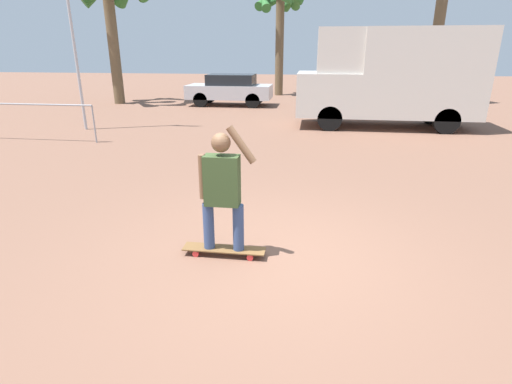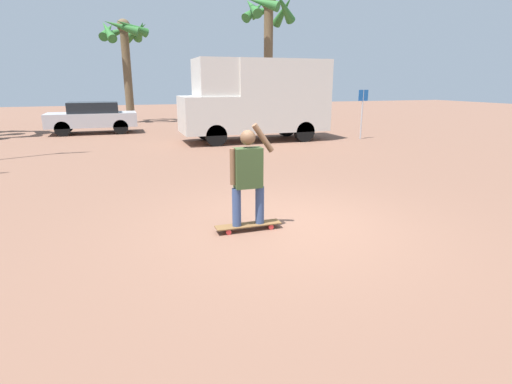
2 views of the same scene
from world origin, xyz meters
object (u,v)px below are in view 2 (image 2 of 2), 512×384
(skateboard, at_px, (248,225))
(person_skateboarder, at_px, (248,172))
(camper_van, at_px, (258,98))
(palm_tree_near_van, at_px, (268,25))
(parked_car_silver, at_px, (92,117))
(palm_tree_center_background, at_px, (125,41))
(street_sign, at_px, (362,107))

(skateboard, relative_size, person_skateboarder, 0.67)
(camper_van, height_order, palm_tree_near_van, palm_tree_near_van)
(skateboard, bearing_deg, parked_car_silver, 101.26)
(parked_car_silver, height_order, palm_tree_center_background, palm_tree_center_background)
(person_skateboarder, relative_size, parked_car_silver, 0.41)
(skateboard, xyz_separation_m, palm_tree_center_background, (-1.02, 19.47, 4.52))
(camper_van, distance_m, street_sign, 4.38)
(palm_tree_near_van, distance_m, palm_tree_center_background, 8.17)
(camper_van, relative_size, street_sign, 2.90)
(parked_car_silver, height_order, palm_tree_near_van, palm_tree_near_van)
(person_skateboarder, distance_m, parked_car_silver, 14.81)
(camper_van, xyz_separation_m, parked_car_silver, (-6.46, 4.81, -0.95))
(camper_van, distance_m, palm_tree_near_van, 8.65)
(camper_van, height_order, street_sign, camper_van)
(skateboard, distance_m, street_sign, 11.77)
(person_skateboarder, xyz_separation_m, parked_car_silver, (-2.89, 14.53, -0.19))
(parked_car_silver, xyz_separation_m, palm_tree_center_background, (1.87, 4.95, 3.84))
(parked_car_silver, height_order, street_sign, street_sign)
(parked_car_silver, distance_m, palm_tree_near_van, 10.91)
(camper_van, bearing_deg, person_skateboarder, -110.18)
(parked_car_silver, relative_size, palm_tree_near_van, 0.56)
(palm_tree_center_background, bearing_deg, skateboard, -87.00)
(skateboard, height_order, palm_tree_near_van, palm_tree_near_van)
(camper_van, bearing_deg, skateboard, -110.18)
(person_skateboarder, bearing_deg, palm_tree_near_van, 68.41)
(street_sign, bearing_deg, person_skateboarder, -131.88)
(skateboard, distance_m, parked_car_silver, 14.83)
(skateboard, distance_m, person_skateboarder, 0.87)
(palm_tree_near_van, xyz_separation_m, street_sign, (1.14, -8.15, -4.14))
(parked_car_silver, distance_m, street_sign, 12.19)
(skateboard, relative_size, palm_tree_center_background, 0.18)
(person_skateboarder, xyz_separation_m, palm_tree_near_van, (6.68, 16.87, 4.50))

